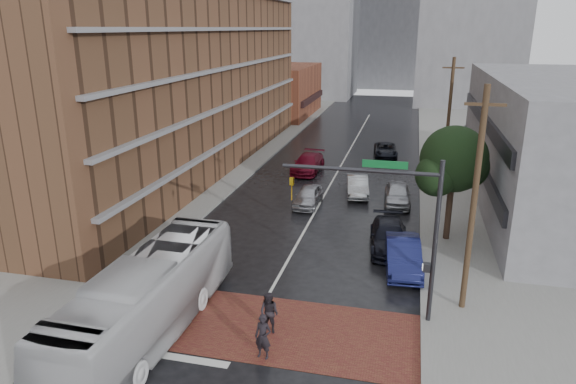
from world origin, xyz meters
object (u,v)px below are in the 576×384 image
at_px(car_parked_near, 403,255).
at_px(pedestrian_a, 263,337).
at_px(car_parked_far, 397,194).
at_px(pedestrian_b, 269,313).
at_px(suv_travel, 386,150).
at_px(car_travel_a, 308,196).
at_px(car_travel_b, 357,186).
at_px(car_travel_c, 308,163).
at_px(transit_bus, 149,298).
at_px(car_parked_mid, 389,236).

bearing_deg(car_parked_near, pedestrian_a, -124.47).
height_order(pedestrian_a, car_parked_far, pedestrian_a).
distance_m(pedestrian_b, suv_travel, 32.32).
relative_size(suv_travel, car_parked_far, 1.03).
height_order(car_travel_a, car_parked_near, car_parked_near).
height_order(car_travel_b, car_travel_c, car_travel_c).
distance_m(transit_bus, car_parked_near, 13.10).
xyz_separation_m(car_travel_b, car_parked_near, (3.67, -12.01, 0.10)).
bearing_deg(pedestrian_a, car_parked_mid, 78.52).
bearing_deg(transit_bus, pedestrian_a, -4.86).
distance_m(car_travel_a, car_parked_mid, 8.65).
relative_size(transit_bus, car_parked_far, 2.61).
xyz_separation_m(transit_bus, car_travel_a, (3.11, 17.25, -0.95)).
bearing_deg(pedestrian_a, pedestrian_b, 106.34).
distance_m(car_travel_b, car_travel_c, 7.36).
relative_size(car_travel_a, car_parked_near, 0.82).
xyz_separation_m(car_travel_a, car_travel_b, (3.14, 3.26, 0.03)).
bearing_deg(transit_bus, car_travel_a, 80.65).
relative_size(pedestrian_a, car_travel_c, 0.34).
bearing_deg(car_parked_far, pedestrian_b, -107.10).
bearing_deg(car_parked_far, car_travel_c, 135.97).
bearing_deg(car_parked_mid, pedestrian_b, -119.34).
relative_size(pedestrian_b, car_parked_near, 0.36).
distance_m(car_travel_a, suv_travel, 16.79).
bearing_deg(car_parked_mid, suv_travel, 88.56).
relative_size(car_travel_a, suv_travel, 0.87).
distance_m(transit_bus, pedestrian_a, 5.05).
bearing_deg(pedestrian_a, car_travel_a, 104.20).
relative_size(pedestrian_b, car_travel_c, 0.33).
height_order(suv_travel, car_parked_near, car_parked_near).
distance_m(transit_bus, car_travel_b, 21.46).
height_order(pedestrian_b, suv_travel, pedestrian_b).
height_order(car_travel_c, suv_travel, car_travel_c).
distance_m(suv_travel, car_parked_near, 25.03).
height_order(car_travel_a, car_parked_mid, car_parked_mid).
xyz_separation_m(pedestrian_a, car_travel_b, (1.28, 21.01, -0.19)).
distance_m(car_travel_b, car_parked_near, 12.55).
height_order(car_travel_a, car_travel_c, car_travel_c).
height_order(transit_bus, car_travel_a, transit_bus).
xyz_separation_m(transit_bus, car_parked_mid, (9.09, 11.00, -0.90)).
xyz_separation_m(car_parked_near, car_parked_far, (-0.66, 10.50, -0.05)).
distance_m(pedestrian_b, car_parked_near, 8.94).
bearing_deg(pedestrian_a, suv_travel, 93.80).
height_order(pedestrian_a, car_travel_c, pedestrian_a).
relative_size(pedestrian_a, car_parked_near, 0.37).
bearing_deg(transit_bus, car_parked_mid, 51.31).
bearing_deg(car_parked_far, car_travel_a, -166.84).
relative_size(car_travel_c, car_parked_far, 1.18).
distance_m(pedestrian_a, car_travel_a, 17.85).
bearing_deg(car_travel_b, car_parked_mid, -82.00).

